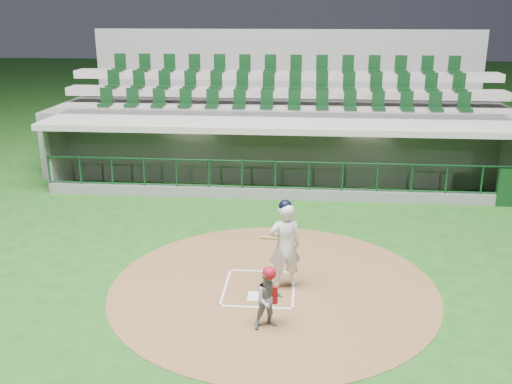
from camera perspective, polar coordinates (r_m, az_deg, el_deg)
ground at (r=12.96m, az=0.45°, el=-9.04°), size 120.00×120.00×0.00m
dirt_circle at (r=12.77m, az=1.73°, el=-9.46°), size 7.20×7.20×0.01m
home_plate at (r=12.34m, az=0.18°, el=-10.40°), size 0.43×0.43×0.02m
batter_box_chalk at (r=12.69m, az=0.34°, el=-9.58°), size 1.55×1.80×0.01m
dugout_structure at (r=19.97m, az=2.67°, el=3.59°), size 16.40×3.70×3.00m
seating_deck at (r=22.89m, az=2.63°, el=6.60°), size 17.00×6.72×5.15m
batter at (r=12.36m, az=2.88°, el=-5.27°), size 0.95×0.97×2.02m
catcher at (r=11.00m, az=1.31°, el=-10.53°), size 0.70×0.63×1.26m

